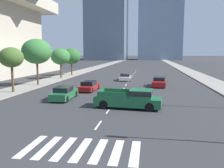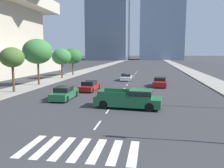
# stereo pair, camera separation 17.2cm
# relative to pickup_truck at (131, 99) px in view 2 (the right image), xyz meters

# --- Properties ---
(sidewalk_east) EXTENTS (4.00, 260.00, 0.15)m
(sidewalk_east) POSITION_rel_pickup_truck_xyz_m (11.82, 16.31, -0.74)
(sidewalk_east) COLOR gray
(sidewalk_east) RESTS_ON ground
(sidewalk_west) EXTENTS (4.00, 260.00, 0.15)m
(sidewalk_west) POSITION_rel_pickup_truck_xyz_m (-15.49, 16.31, -0.74)
(sidewalk_west) COLOR gray
(sidewalk_west) RESTS_ON ground
(crosswalk_near) EXTENTS (5.85, 2.99, 0.01)m
(crosswalk_near) POSITION_rel_pickup_truck_xyz_m (-1.83, -9.27, -0.81)
(crosswalk_near) COLOR silver
(crosswalk_near) RESTS_ON ground
(lane_divider_center) EXTENTS (0.14, 50.00, 0.01)m
(lane_divider_center) POSITION_rel_pickup_truck_xyz_m (-1.83, 18.73, -0.81)
(lane_divider_center) COLOR silver
(lane_divider_center) RESTS_ON ground
(pickup_truck) EXTENTS (5.97, 2.63, 1.67)m
(pickup_truck) POSITION_rel_pickup_truck_xyz_m (0.00, 0.00, 0.00)
(pickup_truck) COLOR #1E6038
(pickup_truck) RESTS_ON ground
(sedan_red_0) EXTENTS (2.22, 4.71, 1.31)m
(sedan_red_0) POSITION_rel_pickup_truck_xyz_m (3.03, 13.94, -0.20)
(sedan_red_0) COLOR maroon
(sedan_red_0) RESTS_ON ground
(sedan_red_1) EXTENTS (1.91, 4.59, 1.28)m
(sedan_red_1) POSITION_rel_pickup_truck_xyz_m (-6.05, 8.64, -0.23)
(sedan_red_1) COLOR maroon
(sedan_red_1) RESTS_ON ground
(sedan_white_2) EXTENTS (1.90, 4.33, 1.19)m
(sedan_white_2) POSITION_rel_pickup_truck_xyz_m (-2.55, 20.58, -0.26)
(sedan_white_2) COLOR silver
(sedan_white_2) RESTS_ON ground
(sedan_green_3) EXTENTS (1.83, 4.56, 1.34)m
(sedan_green_3) POSITION_rel_pickup_truck_xyz_m (-7.24, 2.80, -0.19)
(sedan_green_3) COLOR #1E6038
(sedan_green_3) RESTS_ON ground
(street_tree_second) EXTENTS (2.83, 2.83, 5.36)m
(street_tree_second) POSITION_rel_pickup_truck_xyz_m (-14.69, 5.48, 3.46)
(street_tree_second) COLOR #4C3823
(street_tree_second) RESTS_ON sidewalk_west
(street_tree_third) EXTENTS (4.28, 4.28, 6.71)m
(street_tree_third) POSITION_rel_pickup_truck_xyz_m (-14.69, 11.93, 4.22)
(street_tree_third) COLOR #4C3823
(street_tree_third) RESTS_ON sidewalk_west
(street_tree_fourth) EXTENTS (3.55, 3.55, 5.51)m
(street_tree_fourth) POSITION_rel_pickup_truck_xyz_m (-14.69, 21.19, 3.32)
(street_tree_fourth) COLOR #4C3823
(street_tree_fourth) RESTS_ON sidewalk_west
(street_tree_fifth) EXTENTS (3.94, 3.94, 5.65)m
(street_tree_fifth) POSITION_rel_pickup_truck_xyz_m (-14.69, 27.41, 3.30)
(street_tree_fifth) COLOR #4C3823
(street_tree_fifth) RESTS_ON sidewalk_west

